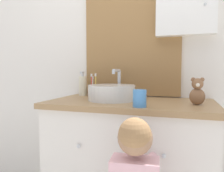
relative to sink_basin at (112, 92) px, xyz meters
The scene contains 7 objects.
wall_back 0.51m from the sink_basin, 65.55° to the left, with size 3.20×0.18×2.50m.
vanity_counter 0.49m from the sink_basin, ahead, with size 1.07×0.58×0.85m.
sink_basin is the anchor object (origin of this frame).
toothbrush_holder 0.27m from the sink_basin, 140.62° to the left, with size 0.08×0.08×0.18m.
soap_dispenser 0.36m from the sink_basin, 148.15° to the left, with size 0.06×0.06×0.19m.
teddy_bear 0.54m from the sink_basin, ahead, with size 0.09×0.08×0.16m.
drinking_cup 0.32m from the sink_basin, 43.76° to the right, with size 0.07×0.07×0.10m, color #4789D1.
Camera 1 is at (0.32, -1.09, 1.05)m, focal length 35.00 mm.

